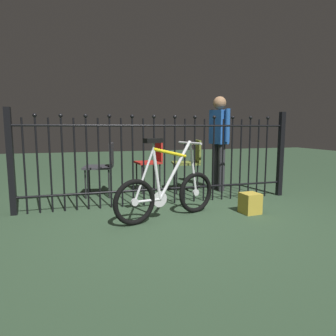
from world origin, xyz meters
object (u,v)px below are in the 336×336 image
object	(u,v)px
person_visitor	(219,136)
display_crate	(250,203)
bicycle	(167,192)
chair_red	(152,159)
chair_charcoal	(104,164)
chair_olive	(190,160)

from	to	relation	value
person_visitor	display_crate	bearing A→B (deg)	-99.80
person_visitor	bicycle	bearing A→B (deg)	-134.68
chair_red	display_crate	world-z (taller)	chair_red
bicycle	chair_charcoal	bearing A→B (deg)	113.79
bicycle	chair_olive	world-z (taller)	bicycle
bicycle	chair_charcoal	distance (m)	1.49
bicycle	chair_olive	xyz separation A→B (m)	(0.75, 1.26, 0.21)
chair_charcoal	person_visitor	bearing A→B (deg)	-2.84
chair_charcoal	bicycle	bearing A→B (deg)	-66.21
person_visitor	display_crate	world-z (taller)	person_visitor
person_visitor	display_crate	xyz separation A→B (m)	(-0.23, -1.35, -0.78)
chair_charcoal	chair_red	world-z (taller)	chair_red
bicycle	chair_olive	size ratio (longest dim) A/B	1.54
display_crate	bicycle	bearing A→B (deg)	174.83
person_visitor	chair_red	bearing A→B (deg)	168.67
chair_charcoal	chair_olive	size ratio (longest dim) A/B	0.96
chair_red	display_crate	xyz separation A→B (m)	(0.83, -1.57, -0.40)
chair_red	chair_charcoal	bearing A→B (deg)	-171.06
bicycle	chair_red	size ratio (longest dim) A/B	1.52
chair_charcoal	chair_red	bearing A→B (deg)	8.94
chair_charcoal	person_visitor	distance (m)	1.89
chair_red	person_visitor	distance (m)	1.15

